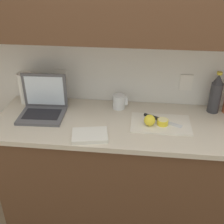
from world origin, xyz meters
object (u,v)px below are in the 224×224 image
at_px(measuring_cup, 119,102).
at_px(paper_towel_roll, 26,88).
at_px(laptop, 43,105).
at_px(bottle_oil_tall, 216,94).
at_px(lemon_whole_beside, 150,120).
at_px(cutting_board, 161,123).
at_px(knife, 156,118).
at_px(lemon_half_cut, 163,122).

height_order(measuring_cup, paper_towel_roll, paper_towel_roll).
bearing_deg(laptop, measuring_cup, 12.33).
height_order(laptop, measuring_cup, laptop).
height_order(bottle_oil_tall, measuring_cup, bottle_oil_tall).
relative_size(bottle_oil_tall, measuring_cup, 2.74).
bearing_deg(lemon_whole_beside, bottle_oil_tall, 28.95).
height_order(laptop, bottle_oil_tall, bottle_oil_tall).
bearing_deg(paper_towel_roll, laptop, -41.32).
bearing_deg(cutting_board, knife, 126.11).
height_order(bottle_oil_tall, paper_towel_roll, bottle_oil_tall).
height_order(lemon_whole_beside, measuring_cup, measuring_cup).
distance_m(laptop, cutting_board, 0.83).
height_order(lemon_half_cut, bottle_oil_tall, bottle_oil_tall).
xyz_separation_m(cutting_board, measuring_cup, (-0.30, 0.19, 0.05)).
bearing_deg(measuring_cup, bottle_oil_tall, 1.91).
bearing_deg(lemon_whole_beside, lemon_half_cut, 11.14).
relative_size(cutting_board, measuring_cup, 3.57).
xyz_separation_m(laptop, lemon_whole_beside, (0.75, -0.09, -0.02)).
distance_m(lemon_whole_beside, measuring_cup, 0.32).
bearing_deg(lemon_half_cut, cutting_board, 117.06).
relative_size(laptop, paper_towel_roll, 1.37).
relative_size(laptop, knife, 1.25).
height_order(cutting_board, lemon_whole_beside, lemon_whole_beside).
bearing_deg(cutting_board, laptop, 176.33).
relative_size(lemon_half_cut, bottle_oil_tall, 0.24).
distance_m(bottle_oil_tall, measuring_cup, 0.68).
relative_size(knife, bottle_oil_tall, 0.85).
bearing_deg(bottle_oil_tall, lemon_whole_beside, -151.05).
height_order(lemon_whole_beside, bottle_oil_tall, bottle_oil_tall).
bearing_deg(laptop, paper_towel_roll, 136.25).
relative_size(laptop, lemon_whole_beside, 4.33).
relative_size(measuring_cup, paper_towel_roll, 0.47).
bearing_deg(bottle_oil_tall, laptop, -172.37).
relative_size(knife, lemon_half_cut, 3.53).
xyz_separation_m(cutting_board, bottle_oil_tall, (0.38, 0.21, 0.14)).
bearing_deg(knife, cutting_board, -27.30).
relative_size(cutting_board, lemon_half_cut, 5.45).
distance_m(lemon_whole_beside, bottle_oil_tall, 0.53).
distance_m(knife, lemon_whole_beside, 0.10).
bearing_deg(lemon_half_cut, knife, 123.28).
bearing_deg(laptop, bottle_oil_tall, 5.20).
xyz_separation_m(laptop, measuring_cup, (0.53, 0.14, -0.01)).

